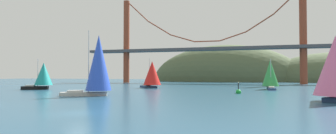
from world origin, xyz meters
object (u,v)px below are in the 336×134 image
(sailboat_teal_sail, at_px, (43,75))
(channel_buoy, at_px, (238,92))
(sailboat_pink_spinnaker, at_px, (336,67))
(sailboat_blue_spinnaker, at_px, (98,64))
(sailboat_red_spinnaker, at_px, (152,74))
(sailboat_green_sail, at_px, (270,74))

(sailboat_teal_sail, relative_size, channel_buoy, 3.07)
(sailboat_pink_spinnaker, distance_m, sailboat_blue_spinnaker, 38.87)
(sailboat_red_spinnaker, bearing_deg, sailboat_teal_sail, -148.95)
(sailboat_teal_sail, xyz_separation_m, channel_buoy, (49.48, -1.62, -3.40))
(sailboat_pink_spinnaker, xyz_separation_m, sailboat_red_spinnaker, (-38.62, 30.25, -0.89))
(sailboat_red_spinnaker, distance_m, sailboat_green_sail, 32.23)
(sailboat_red_spinnaker, height_order, sailboat_blue_spinnaker, sailboat_blue_spinnaker)
(sailboat_blue_spinnaker, distance_m, sailboat_green_sail, 44.73)
(sailboat_green_sail, bearing_deg, sailboat_teal_sail, -164.11)
(sailboat_teal_sail, height_order, channel_buoy, sailboat_teal_sail)
(sailboat_red_spinnaker, height_order, sailboat_green_sail, sailboat_red_spinnaker)
(sailboat_pink_spinnaker, relative_size, sailboat_blue_spinnaker, 0.86)
(sailboat_blue_spinnaker, bearing_deg, channel_buoy, 27.41)
(sailboat_pink_spinnaker, relative_size, sailboat_green_sail, 1.31)
(sailboat_teal_sail, bearing_deg, sailboat_pink_spinnaker, -13.54)
(sailboat_blue_spinnaker, relative_size, sailboat_teal_sail, 1.49)
(sailboat_blue_spinnaker, height_order, channel_buoy, sailboat_blue_spinnaker)
(sailboat_pink_spinnaker, height_order, sailboat_green_sail, sailboat_pink_spinnaker)
(sailboat_pink_spinnaker, xyz_separation_m, sailboat_teal_sail, (-63.48, 15.28, -1.22))
(sailboat_red_spinnaker, bearing_deg, sailboat_blue_spinnaker, -90.45)
(sailboat_red_spinnaker, xyz_separation_m, sailboat_blue_spinnaker, (-0.23, -29.47, 1.72))
(sailboat_blue_spinnaker, distance_m, sailboat_teal_sail, 28.66)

